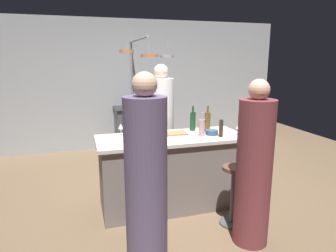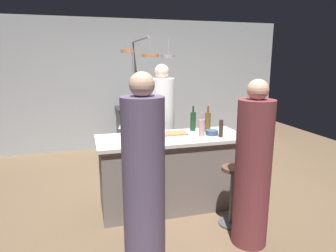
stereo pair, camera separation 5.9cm
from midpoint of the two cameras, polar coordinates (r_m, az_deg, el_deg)
ground_plane at (r=3.96m, az=1.05°, el=-14.74°), size 9.00×9.00×0.00m
back_wall at (r=6.32m, az=-6.43°, el=7.79°), size 6.40×0.16×2.60m
kitchen_island at (r=3.77m, az=1.07°, el=-8.62°), size 1.80×0.72×0.90m
stove_range at (r=6.06m, az=-5.61°, el=-0.56°), size 0.80×0.64×0.89m
chef at (r=4.45m, az=-0.77°, el=-0.49°), size 0.37×0.37×1.75m
bar_stool_left at (r=3.14m, az=-5.17°, el=-14.78°), size 0.28×0.28×0.68m
guest_left at (r=2.60m, az=-3.97°, el=-10.45°), size 0.36×0.36×1.72m
bar_stool_right at (r=3.47m, az=12.62°, el=-12.32°), size 0.28×0.28×0.68m
guest_right at (r=3.05m, az=16.31°, el=-8.19°), size 0.35×0.35×1.64m
overhead_pot_rack at (r=5.33m, az=-4.49°, el=11.01°), size 0.87×1.51×2.17m
potted_plant at (r=5.79m, az=12.27°, el=-2.96°), size 0.36×0.36×0.52m
cutting_board at (r=3.77m, az=1.56°, el=-1.39°), size 0.32×0.22×0.02m
pepper_mill at (r=3.66m, az=10.48°, el=-0.47°), size 0.05×0.05×0.21m
wine_bottle_rose at (r=3.66m, az=6.90°, el=-0.25°), size 0.07×0.07×0.29m
wine_bottle_amber at (r=3.91m, az=7.99°, el=0.85°), size 0.07×0.07×0.33m
wine_bottle_dark at (r=3.32m, az=-3.63°, el=-1.32°), size 0.07×0.07×0.31m
wine_bottle_green at (r=3.94m, az=5.19°, el=0.95°), size 0.07×0.07×0.33m
wine_glass_near_left_guest at (r=3.73m, az=-8.51°, el=-0.13°), size 0.07×0.07×0.15m
wine_glass_by_chef at (r=3.78m, az=13.72°, el=-0.19°), size 0.07×0.07×0.15m
mixing_bowl_wooden at (r=3.73m, az=-5.32°, el=-1.11°), size 0.20×0.20×0.08m
mixing_bowl_blue at (r=3.76m, az=8.74°, el=-1.25°), size 0.15×0.15×0.06m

